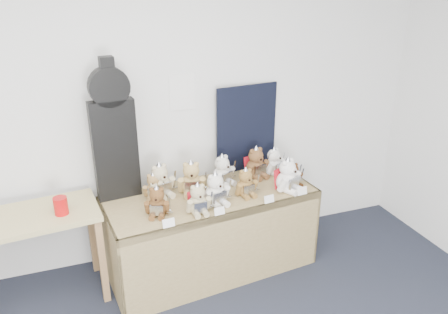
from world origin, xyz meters
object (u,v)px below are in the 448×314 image
object	(u,v)px
teddy_front_far_right	(288,176)
teddy_back_centre_right	(223,171)
teddy_front_right	(246,183)
teddy_back_far_left	(154,187)
teddy_front_far_left	(157,203)
display_table	(214,214)
teddy_front_left	(198,200)
teddy_back_centre_left	(191,179)
teddy_back_left	(161,182)
teddy_back_end	(274,162)
teddy_back_right	(256,164)
guitar_case	(114,132)
side_table	(35,230)
teddy_front_centre	(216,190)
teddy_front_end	(293,176)
red_cup	(61,206)

from	to	relation	value
teddy_front_far_right	teddy_back_centre_right	size ratio (longest dim) A/B	1.08
teddy_front_right	teddy_back_far_left	world-z (taller)	teddy_front_right
teddy_front_far_left	teddy_front_right	bearing A→B (deg)	24.74
display_table	teddy_front_left	bearing A→B (deg)	-141.01
teddy_back_centre_left	teddy_back_centre_right	distance (m)	0.30
teddy_front_left	teddy_back_left	xyz separation A→B (m)	(-0.20, 0.36, 0.02)
teddy_back_centre_right	teddy_back_end	bearing A→B (deg)	-21.05
display_table	teddy_front_far_right	bearing A→B (deg)	-13.57
teddy_front_right	teddy_back_right	bearing A→B (deg)	46.47
guitar_case	teddy_back_right	bearing A→B (deg)	-7.79
side_table	guitar_case	size ratio (longest dim) A/B	0.86
display_table	teddy_back_centre_right	world-z (taller)	teddy_back_centre_right
teddy_front_far_left	teddy_back_left	distance (m)	0.31
teddy_front_left	teddy_front_far_left	bearing A→B (deg)	165.61
teddy_front_centre	teddy_front_right	size ratio (longest dim) A/B	1.14
teddy_front_end	guitar_case	bearing A→B (deg)	155.15
teddy_front_far_left	teddy_front_left	size ratio (longest dim) A/B	0.97
teddy_front_left	teddy_back_right	size ratio (longest dim) A/B	0.86
teddy_front_end	teddy_front_left	bearing A→B (deg)	177.95
display_table	teddy_front_end	distance (m)	0.73
teddy_front_far_right	teddy_back_left	xyz separation A→B (m)	(-0.99, 0.26, -0.00)
teddy_back_left	teddy_back_centre_right	size ratio (longest dim) A/B	1.06
teddy_back_right	red_cup	bearing A→B (deg)	173.42
teddy_back_centre_left	teddy_back_far_left	bearing A→B (deg)	-173.67
display_table	teddy_front_end	world-z (taller)	teddy_front_end
teddy_front_far_left	teddy_front_end	bearing A→B (deg)	23.87
teddy_front_left	teddy_front_far_right	size ratio (longest dim) A/B	0.84
teddy_back_centre_left	teddy_back_far_left	world-z (taller)	teddy_back_centre_left
teddy_front_far_left	teddy_front_left	world-z (taller)	teddy_front_left
teddy_front_far_right	teddy_back_end	bearing A→B (deg)	55.62
side_table	teddy_back_left	bearing A→B (deg)	-1.56
side_table	teddy_back_centre_right	xyz separation A→B (m)	(1.49, 0.11, 0.19)
teddy_back_left	teddy_back_end	distance (m)	1.03
side_table	teddy_back_centre_right	size ratio (longest dim) A/B	3.29
teddy_back_centre_right	teddy_back_right	bearing A→B (deg)	-18.56
side_table	teddy_back_end	xyz separation A→B (m)	(1.98, 0.15, 0.18)
teddy_front_centre	teddy_back_centre_right	xyz separation A→B (m)	(0.17, 0.31, -0.00)
teddy_front_right	teddy_back_centre_left	world-z (taller)	teddy_back_centre_left
teddy_front_end	teddy_back_right	distance (m)	0.35
teddy_front_centre	red_cup	bearing A→B (deg)	158.59
teddy_front_left	teddy_back_centre_right	world-z (taller)	teddy_back_centre_right
teddy_front_end	teddy_front_centre	bearing A→B (deg)	173.97
teddy_front_right	teddy_front_left	bearing A→B (deg)	-169.35
teddy_front_centre	teddy_front_far_right	world-z (taller)	teddy_front_far_right
teddy_front_far_right	teddy_back_end	world-z (taller)	teddy_front_far_right
teddy_front_far_left	teddy_front_centre	xyz separation A→B (m)	(0.46, 0.02, 0.01)
red_cup	teddy_front_right	bearing A→B (deg)	-3.42
teddy_back_left	display_table	bearing A→B (deg)	-43.57
teddy_back_end	teddy_front_end	bearing A→B (deg)	-111.49
display_table	teddy_back_end	distance (m)	0.74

